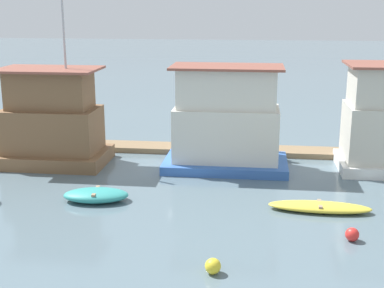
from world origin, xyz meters
name	(u,v)px	position (x,y,z in m)	size (l,w,h in m)	color
ground_plane	(194,165)	(0.00, 0.00, 0.00)	(200.00, 200.00, 0.00)	slate
dock_walkway	(200,149)	(0.00, 2.65, 0.15)	(33.80, 1.70, 0.30)	#846B4C
houseboat_brown	(52,123)	(-7.44, -0.60, 2.18)	(5.65, 3.63, 8.50)	brown
houseboat_blue	(226,123)	(1.67, -0.26, 2.39)	(6.30, 3.68, 5.27)	#3866B7
dinghy_teal	(96,195)	(-3.58, -5.82, 0.27)	(2.95, 1.79, 0.54)	teal
dinghy_yellow	(320,207)	(5.86, -5.83, 0.19)	(4.20, 1.25, 0.37)	yellow
mooring_post_far_right	(48,138)	(-8.61, 1.55, 0.83)	(0.29, 0.29, 1.65)	brown
mooring_post_centre	(273,143)	(4.10, 1.55, 0.94)	(0.30, 0.30, 1.88)	#846B4C
buoy_red	(352,234)	(6.70, -8.58, 0.25)	(0.50, 0.50, 0.50)	red
buoy_yellow	(213,266)	(1.95, -11.58, 0.26)	(0.52, 0.52, 0.52)	yellow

